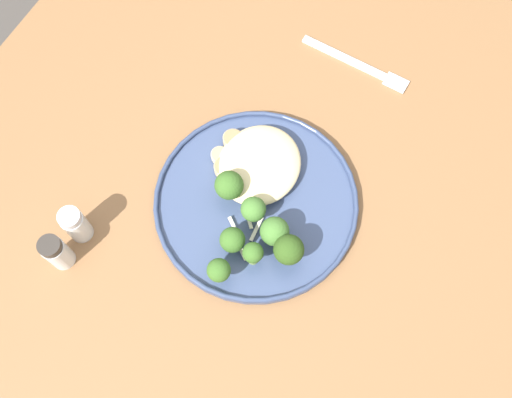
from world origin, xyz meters
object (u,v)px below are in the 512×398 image
Objects in this scene: seared_scallop_half_hidden at (246,191)px; broccoli_floret_split_head at (289,250)px; broccoli_floret_beside_noodles at (253,253)px; seared_scallop_rear_pale at (226,168)px; broccoli_floret_small_sprig at (232,240)px; dinner_fork at (357,64)px; pepper_shaker at (57,252)px; broccoli_floret_near_rim at (274,232)px; broccoli_floret_rear_charred at (252,209)px; seared_scallop_right_edge at (266,177)px; broccoli_floret_tall_stalk at (229,186)px; salt_shaker at (76,225)px; seared_scallop_tiny_bay at (233,140)px; seared_scallop_tilted_round at (242,175)px; dinner_plate at (256,202)px; broccoli_floret_right_tilted at (222,272)px; seared_scallop_on_noodles at (220,155)px.

broccoli_floret_split_head is at bearing 58.85° from seared_scallop_half_hidden.
broccoli_floret_beside_noodles reaches higher than seared_scallop_half_hidden.
broccoli_floret_small_sprig reaches higher than seared_scallop_rear_pale.
broccoli_floret_beside_noodles reaches higher than dinner_fork.
pepper_shaker is at bearing -41.73° from seared_scallop_half_hidden.
broccoli_floret_rear_charred is at bearing -109.12° from broccoli_floret_near_rim.
broccoli_floret_tall_stalk is at bearing -38.00° from seared_scallop_right_edge.
broccoli_floret_split_head reaches higher than salt_shaker.
seared_scallop_tilted_round is at bearing 42.16° from seared_scallop_tiny_bay.
broccoli_floret_beside_noodles reaches higher than seared_scallop_tiny_bay.
dinner_fork is at bearing 172.52° from seared_scallop_right_edge.
seared_scallop_rear_pale and seared_scallop_tiny_bay have the same top height.
dinner_plate is at bearing 56.43° from seared_scallop_tilted_round.
seared_scallop_rear_pale is at bearing 142.13° from salt_shaker.
seared_scallop_half_hidden is (0.02, 0.04, -0.00)m from seared_scallop_rear_pale.
pepper_shaker reaches higher than broccoli_floret_beside_noodles.
broccoli_floret_rear_charred is 0.28× the size of dinner_fork.
seared_scallop_tiny_bay is at bearing 150.57° from salt_shaker.
broccoli_floret_beside_noodles is (0.08, 0.04, 0.03)m from dinner_plate.
seared_scallop_rear_pale reaches higher than dinner_fork.
seared_scallop_rear_pale is at bearing -112.38° from seared_scallop_half_hidden.
salt_shaker is (0.03, -0.21, -0.01)m from broccoli_floret_right_tilted.
seared_scallop_half_hidden is 0.11m from broccoli_floret_split_head.
seared_scallop_tiny_bay is 0.18m from broccoli_floret_beside_noodles.
broccoli_floret_small_sprig reaches higher than seared_scallop_on_noodles.
dinner_plate is 9.52× the size of seared_scallop_tilted_round.
dinner_plate is 0.02m from seared_scallop_half_hidden.
pepper_shaker is (0.14, -0.27, -0.02)m from broccoli_floret_split_head.
broccoli_floret_small_sprig reaches higher than dinner_plate.
broccoli_floret_right_tilted reaches higher than dinner_plate.
seared_scallop_right_edge is 0.47× the size of broccoli_floret_beside_noodles.
seared_scallop_on_noodles is 0.49× the size of broccoli_floret_near_rim.
salt_shaker is at bearing -42.75° from seared_scallop_tilted_round.
broccoli_floret_small_sprig is 0.69× the size of salt_shaker.
broccoli_floret_small_sprig is 0.06m from broccoli_floret_near_rim.
seared_scallop_right_edge and seared_scallop_tiny_bay have the same top height.
seared_scallop_rear_pale is at bearing -76.86° from seared_scallop_right_edge.
broccoli_floret_rear_charred is (0.06, 0.01, 0.02)m from seared_scallop_right_edge.
broccoli_floret_rear_charred is at bearing 41.62° from seared_scallop_tiny_bay.
broccoli_floret_small_sprig is 0.08m from broccoli_floret_tall_stalk.
seared_scallop_tilted_round reaches higher than dinner_fork.
salt_shaker is 1.00× the size of pepper_shaker.
seared_scallop_tiny_bay is at bearing -25.19° from dinner_fork.
seared_scallop_on_noodles is 0.94× the size of seared_scallop_half_hidden.
seared_scallop_half_hidden is at bearing -9.61° from dinner_fork.
broccoli_floret_beside_noodles is 0.73× the size of salt_shaker.
broccoli_floret_small_sprig reaches higher than dinner_fork.
seared_scallop_tilted_round is 0.50× the size of broccoli_floret_split_head.
broccoli_floret_right_tilted is 0.74× the size of salt_shaker.
pepper_shaker reaches higher than dinner_fork.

